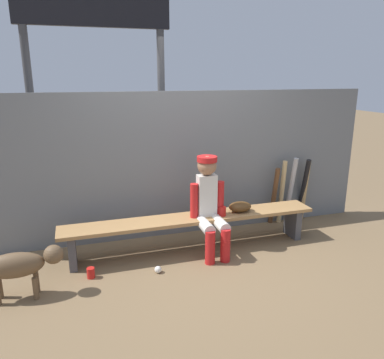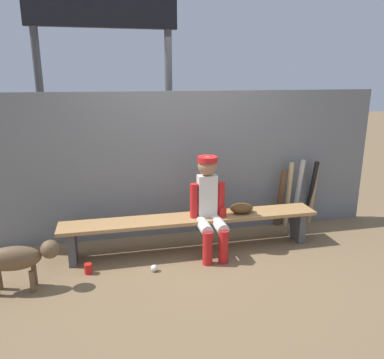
{
  "view_description": "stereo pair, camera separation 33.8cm",
  "coord_description": "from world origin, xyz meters",
  "px_view_note": "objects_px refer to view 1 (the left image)",
  "views": [
    {
      "loc": [
        -1.23,
        -3.94,
        2.01
      ],
      "look_at": [
        0.0,
        0.0,
        0.87
      ],
      "focal_mm": 35.48,
      "sensor_mm": 36.0,
      "label": 1
    },
    {
      "loc": [
        -0.91,
        -4.03,
        2.01
      ],
      "look_at": [
        0.0,
        0.0,
        0.87
      ],
      "focal_mm": 35.48,
      "sensor_mm": 36.0,
      "label": 2
    }
  ],
  "objects_px": {
    "scoreboard": "(100,28)",
    "baseball_glove": "(240,207)",
    "bat_aluminum_black": "(303,190)",
    "dugout_bench": "(192,223)",
    "bat_aluminum_silver": "(291,190)",
    "dog": "(21,265)",
    "baseball": "(158,270)",
    "bat_wood_natural": "(282,192)",
    "cup_on_ground": "(91,273)",
    "player_seated": "(210,203)",
    "cup_on_bench": "(223,211)",
    "bat_wood_tan": "(305,191)",
    "bat_wood_dark": "(274,196)"
  },
  "relations": [
    {
      "from": "player_seated",
      "to": "cup_on_bench",
      "type": "distance_m",
      "value": 0.22
    },
    {
      "from": "cup_on_bench",
      "to": "scoreboard",
      "type": "distance_m",
      "value": 2.77
    },
    {
      "from": "baseball",
      "to": "cup_on_ground",
      "type": "xyz_separation_m",
      "value": [
        -0.68,
        0.11,
        0.02
      ]
    },
    {
      "from": "bat_aluminum_silver",
      "to": "baseball",
      "type": "bearing_deg",
      "value": -157.7
    },
    {
      "from": "baseball_glove",
      "to": "cup_on_bench",
      "type": "xyz_separation_m",
      "value": [
        -0.26,
        -0.07,
        -0.01
      ]
    },
    {
      "from": "bat_aluminum_black",
      "to": "cup_on_ground",
      "type": "bearing_deg",
      "value": -165.54
    },
    {
      "from": "player_seated",
      "to": "bat_wood_natural",
      "type": "height_order",
      "value": "player_seated"
    },
    {
      "from": "player_seated",
      "to": "scoreboard",
      "type": "bearing_deg",
      "value": 125.7
    },
    {
      "from": "dugout_bench",
      "to": "bat_wood_natural",
      "type": "xyz_separation_m",
      "value": [
        1.44,
        0.45,
        0.11
      ]
    },
    {
      "from": "dugout_bench",
      "to": "baseball",
      "type": "relative_size",
      "value": 40.6
    },
    {
      "from": "cup_on_bench",
      "to": "dog",
      "type": "distance_m",
      "value": 2.19
    },
    {
      "from": "bat_wood_natural",
      "to": "cup_on_bench",
      "type": "relative_size",
      "value": 8.2
    },
    {
      "from": "player_seated",
      "to": "bat_wood_dark",
      "type": "xyz_separation_m",
      "value": [
        1.13,
        0.53,
        -0.2
      ]
    },
    {
      "from": "dugout_bench",
      "to": "dog",
      "type": "xyz_separation_m",
      "value": [
        -1.79,
        -0.49,
        -0.0
      ]
    },
    {
      "from": "baseball_glove",
      "to": "cup_on_bench",
      "type": "relative_size",
      "value": 2.55
    },
    {
      "from": "bat_aluminum_silver",
      "to": "bat_aluminum_black",
      "type": "xyz_separation_m",
      "value": [
        0.22,
        0.02,
        -0.02
      ]
    },
    {
      "from": "dugout_bench",
      "to": "bat_aluminum_silver",
      "type": "bearing_deg",
      "value": 15.61
    },
    {
      "from": "baseball_glove",
      "to": "cup_on_ground",
      "type": "bearing_deg",
      "value": -170.28
    },
    {
      "from": "bat_wood_dark",
      "to": "scoreboard",
      "type": "xyz_separation_m",
      "value": [
        -2.13,
        0.86,
        2.17
      ]
    },
    {
      "from": "bat_wood_dark",
      "to": "bat_aluminum_silver",
      "type": "xyz_separation_m",
      "value": [
        0.26,
        0.01,
        0.06
      ]
    },
    {
      "from": "bat_wood_tan",
      "to": "scoreboard",
      "type": "height_order",
      "value": "scoreboard"
    },
    {
      "from": "bat_wood_tan",
      "to": "dog",
      "type": "xyz_separation_m",
      "value": [
        -3.6,
        -0.95,
        -0.1
      ]
    },
    {
      "from": "bat_wood_tan",
      "to": "scoreboard",
      "type": "xyz_separation_m",
      "value": [
        -2.63,
        0.83,
        2.15
      ]
    },
    {
      "from": "baseball",
      "to": "bat_aluminum_black",
      "type": "bearing_deg",
      "value": 20.83
    },
    {
      "from": "dugout_bench",
      "to": "dog",
      "type": "height_order",
      "value": "dog"
    },
    {
      "from": "bat_aluminum_black",
      "to": "dog",
      "type": "height_order",
      "value": "bat_aluminum_black"
    },
    {
      "from": "bat_wood_natural",
      "to": "cup_on_ground",
      "type": "bearing_deg",
      "value": -163.96
    },
    {
      "from": "baseball_glove",
      "to": "bat_aluminum_black",
      "type": "height_order",
      "value": "bat_aluminum_black"
    },
    {
      "from": "scoreboard",
      "to": "cup_on_ground",
      "type": "bearing_deg",
      "value": -102.85
    },
    {
      "from": "cup_on_bench",
      "to": "bat_wood_tan",
      "type": "bearing_deg",
      "value": 19.99
    },
    {
      "from": "baseball",
      "to": "dog",
      "type": "height_order",
      "value": "dog"
    },
    {
      "from": "bat_wood_natural",
      "to": "cup_on_ground",
      "type": "distance_m",
      "value": 2.76
    },
    {
      "from": "bat_aluminum_silver",
      "to": "cup_on_ground",
      "type": "distance_m",
      "value": 2.88
    },
    {
      "from": "player_seated",
      "to": "bat_aluminum_black",
      "type": "distance_m",
      "value": 1.71
    },
    {
      "from": "bat_wood_natural",
      "to": "scoreboard",
      "type": "relative_size",
      "value": 0.25
    },
    {
      "from": "dugout_bench",
      "to": "player_seated",
      "type": "height_order",
      "value": "player_seated"
    },
    {
      "from": "scoreboard",
      "to": "baseball_glove",
      "type": "bearing_deg",
      "value": -41.95
    },
    {
      "from": "dugout_bench",
      "to": "bat_aluminum_silver",
      "type": "distance_m",
      "value": 1.63
    },
    {
      "from": "baseball_glove",
      "to": "bat_wood_natural",
      "type": "xyz_separation_m",
      "value": [
        0.83,
        0.45,
        -0.03
      ]
    },
    {
      "from": "baseball_glove",
      "to": "bat_wood_natural",
      "type": "relative_size",
      "value": 0.31
    },
    {
      "from": "baseball_glove",
      "to": "scoreboard",
      "type": "height_order",
      "value": "scoreboard"
    },
    {
      "from": "bat_wood_natural",
      "to": "cup_on_ground",
      "type": "xyz_separation_m",
      "value": [
        -2.62,
        -0.75,
        -0.4
      ]
    },
    {
      "from": "bat_wood_dark",
      "to": "baseball_glove",
      "type": "bearing_deg",
      "value": -148.75
    },
    {
      "from": "bat_aluminum_silver",
      "to": "bat_aluminum_black",
      "type": "distance_m",
      "value": 0.22
    },
    {
      "from": "baseball_glove",
      "to": "scoreboard",
      "type": "bearing_deg",
      "value": 138.05
    },
    {
      "from": "bat_wood_natural",
      "to": "bat_aluminum_black",
      "type": "xyz_separation_m",
      "value": [
        0.35,
        0.01,
        0.0
      ]
    },
    {
      "from": "bat_wood_dark",
      "to": "bat_aluminum_black",
      "type": "xyz_separation_m",
      "value": [
        0.48,
        0.03,
        0.04
      ]
    },
    {
      "from": "bat_aluminum_black",
      "to": "baseball",
      "type": "relative_size",
      "value": 12.33
    },
    {
      "from": "bat_wood_tan",
      "to": "baseball_glove",
      "type": "bearing_deg",
      "value": -159.15
    },
    {
      "from": "dugout_bench",
      "to": "bat_wood_dark",
      "type": "height_order",
      "value": "bat_wood_dark"
    }
  ]
}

